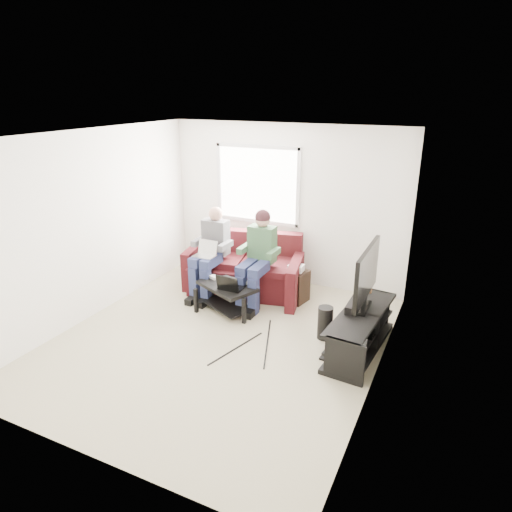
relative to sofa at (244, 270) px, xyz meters
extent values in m
plane|color=#AFA788|center=(0.42, -1.57, -0.33)|extent=(4.50, 4.50, 0.00)
plane|color=white|center=(0.42, -1.57, 2.27)|extent=(4.50, 4.50, 0.00)
plane|color=white|center=(0.42, 0.68, 0.97)|extent=(4.50, 0.00, 4.50)
plane|color=white|center=(0.42, -3.82, 0.97)|extent=(4.50, 0.00, 4.50)
plane|color=white|center=(-1.58, -1.57, 0.97)|extent=(0.00, 4.50, 4.50)
plane|color=white|center=(2.42, -1.57, 0.97)|extent=(0.00, 4.50, 4.50)
cube|color=white|center=(-0.08, 0.67, 1.27)|extent=(1.40, 0.01, 1.20)
cube|color=silver|center=(-0.08, 0.66, 1.27)|extent=(1.48, 0.04, 1.28)
cube|color=#431110|center=(0.00, -0.05, -0.11)|extent=(1.77, 1.18, 0.45)
cube|color=#431110|center=(0.00, 0.33, 0.35)|extent=(1.63, 0.53, 0.46)
cube|color=#431110|center=(-0.89, -0.05, -0.01)|extent=(0.35, 0.97, 0.64)
cube|color=#431110|center=(0.89, -0.05, -0.01)|extent=(0.35, 0.97, 0.64)
cube|color=#431110|center=(-0.40, -0.07, 0.17)|extent=(0.89, 0.88, 0.10)
cube|color=#431110|center=(0.40, -0.07, 0.17)|extent=(0.89, 0.88, 0.10)
cube|color=navy|center=(-0.50, -0.52, 0.29)|extent=(0.16, 0.45, 0.14)
cube|color=navy|center=(-0.30, -0.52, 0.29)|extent=(0.16, 0.45, 0.14)
cube|color=navy|center=(-0.50, -0.70, -0.06)|extent=(0.13, 0.13, 0.55)
cube|color=navy|center=(-0.30, -0.70, -0.06)|extent=(0.13, 0.13, 0.55)
cube|color=slate|center=(-0.40, -0.19, 0.57)|extent=(0.40, 0.22, 0.55)
sphere|color=tan|center=(-0.40, -0.17, 0.94)|extent=(0.22, 0.22, 0.22)
cube|color=navy|center=(0.30, -0.52, 0.29)|extent=(0.16, 0.45, 0.14)
cube|color=navy|center=(0.50, -0.52, 0.29)|extent=(0.16, 0.45, 0.14)
cube|color=navy|center=(0.30, -0.70, -0.06)|extent=(0.13, 0.13, 0.55)
cube|color=navy|center=(0.50, -0.70, -0.06)|extent=(0.13, 0.13, 0.55)
cube|color=#484A4A|center=(0.40, -0.19, 0.57)|extent=(0.40, 0.22, 0.55)
sphere|color=tan|center=(0.40, -0.17, 0.94)|extent=(0.22, 0.22, 0.22)
sphere|color=#31181C|center=(0.40, -0.17, 0.98)|extent=(0.23, 0.23, 0.23)
cube|color=black|center=(0.12, -0.80, 0.06)|extent=(0.98, 0.81, 0.05)
cube|color=black|center=(0.12, -0.80, -0.24)|extent=(0.87, 0.71, 0.02)
cube|color=black|center=(-0.27, -1.03, -0.15)|extent=(0.05, 0.05, 0.37)
cube|color=black|center=(0.51, -1.03, -0.15)|extent=(0.05, 0.05, 0.37)
cube|color=black|center=(-0.27, -0.57, -0.15)|extent=(0.05, 0.05, 0.37)
cube|color=black|center=(0.51, -0.57, -0.15)|extent=(0.05, 0.05, 0.37)
cube|color=silver|center=(-0.16, -0.68, 0.11)|extent=(0.16, 0.13, 0.04)
cube|color=black|center=(0.02, -0.62, 0.11)|extent=(0.16, 0.14, 0.04)
cube|color=gray|center=(0.42, -0.65, 0.11)|extent=(0.16, 0.13, 0.04)
cube|color=black|center=(2.12, -1.01, 0.16)|extent=(0.59, 1.57, 0.04)
cube|color=black|center=(2.12, -1.01, -0.08)|extent=(0.55, 1.50, 0.03)
cube|color=black|center=(2.12, -1.01, -0.30)|extent=(0.59, 1.57, 0.06)
cube|color=black|center=(2.12, -1.76, -0.08)|extent=(0.46, 0.08, 0.51)
cube|color=black|center=(2.12, -0.26, -0.08)|extent=(0.46, 0.08, 0.51)
cube|color=black|center=(2.12, -0.91, 0.20)|extent=(0.12, 0.40, 0.04)
cube|color=black|center=(2.12, -0.91, 0.28)|extent=(0.06, 0.06, 0.12)
cube|color=black|center=(2.12, -0.91, 0.66)|extent=(0.05, 1.10, 0.65)
cube|color=#E83670|center=(2.09, -0.91, 0.66)|extent=(0.01, 1.01, 0.58)
cube|color=black|center=(2.00, -0.91, 0.23)|extent=(0.12, 0.50, 0.10)
cylinder|color=#9F6D44|center=(2.07, -0.38, 0.24)|extent=(0.08, 0.08, 0.12)
cube|color=silver|center=(2.12, -1.41, -0.03)|extent=(0.30, 0.22, 0.06)
cube|color=gray|center=(2.12, -0.71, -0.02)|extent=(0.34, 0.26, 0.08)
cube|color=black|center=(2.12, -1.06, -0.03)|extent=(0.38, 0.30, 0.07)
cylinder|color=black|center=(1.65, -0.94, -0.11)|extent=(0.20, 0.20, 0.45)
cube|color=black|center=(1.85, -1.23, -0.32)|extent=(0.21, 0.50, 0.03)
cube|color=black|center=(0.90, -0.05, -0.09)|extent=(0.33, 0.33, 0.49)
cube|color=silver|center=(0.90, -0.05, 0.21)|extent=(0.22, 0.18, 0.10)
camera|label=1|loc=(3.09, -6.08, 2.76)|focal=32.00mm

